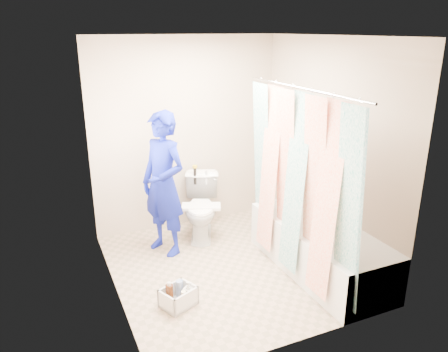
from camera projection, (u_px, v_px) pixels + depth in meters
name	position (u px, v px, depth m)	size (l,w,h in m)	color
floor	(229.00, 268.00, 4.74)	(2.60, 2.60, 0.00)	tan
ceiling	(230.00, 36.00, 3.96)	(2.40, 2.60, 0.02)	silver
wall_back	(186.00, 134.00, 5.47)	(2.40, 0.02, 2.40)	#BAA58F
wall_front	(303.00, 209.00, 3.23)	(2.40, 0.02, 2.40)	#BAA58F
wall_left	(108.00, 178.00, 3.89)	(0.02, 2.60, 2.40)	#BAA58F
wall_right	(328.00, 149.00, 4.81)	(0.02, 2.60, 2.40)	#BAA58F
bathtub	(319.00, 247.00, 4.61)	(0.70, 1.75, 0.50)	silver
curtain_rod	(302.00, 88.00, 3.94)	(0.02, 0.02, 1.90)	silver
shower_curtain	(296.00, 185.00, 4.24)	(0.06, 1.75, 1.80)	white
toilet	(202.00, 208.00, 5.35)	(0.42, 0.74, 0.75)	white
tank_lid	(201.00, 207.00, 5.22)	(0.46, 0.20, 0.04)	white
tank_internals	(198.00, 174.00, 5.42)	(0.17, 0.10, 0.25)	black
plumber	(164.00, 184.00, 4.85)	(0.60, 0.39, 1.64)	#1039A1
cleaning_caddy	(179.00, 297.00, 4.07)	(0.38, 0.34, 0.23)	silver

